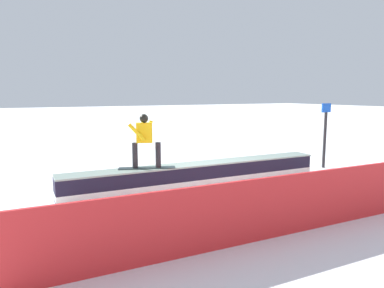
% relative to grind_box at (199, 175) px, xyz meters
% --- Properties ---
extents(ground_plane, '(120.00, 120.00, 0.00)m').
position_rel_grind_box_xyz_m(ground_plane, '(0.00, 0.00, -0.28)').
color(ground_plane, white).
extents(grind_box, '(7.51, 0.95, 0.61)m').
position_rel_grind_box_xyz_m(grind_box, '(0.00, 0.00, 0.00)').
color(grind_box, black).
rests_on(grind_box, ground_plane).
extents(snowboarder, '(1.44, 0.76, 1.38)m').
position_rel_grind_box_xyz_m(snowboarder, '(1.54, -0.07, 1.09)').
color(snowboarder, '#1C282A').
rests_on(snowboarder, grind_box).
extents(safety_fence, '(10.11, 0.46, 1.09)m').
position_rel_grind_box_xyz_m(safety_fence, '(0.00, 3.77, 0.27)').
color(safety_fence, red).
rests_on(safety_fence, ground_plane).
extents(trail_marker, '(0.40, 0.10, 2.18)m').
position_rel_grind_box_xyz_m(trail_marker, '(-4.87, -0.03, 0.88)').
color(trail_marker, '#262628').
rests_on(trail_marker, ground_plane).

